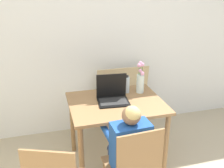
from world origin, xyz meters
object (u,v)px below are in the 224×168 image
at_px(person_seated, 128,144).
at_px(water_bottle, 127,84).
at_px(laptop, 112,95).
at_px(flower_vase, 140,80).

distance_m(person_seated, water_bottle, 0.83).
bearing_deg(laptop, person_seated, -87.53).
bearing_deg(flower_vase, water_bottle, 165.03).
bearing_deg(water_bottle, flower_vase, -14.97).
xyz_separation_m(laptop, flower_vase, (0.35, 0.12, 0.08)).
bearing_deg(laptop, water_bottle, 43.02).
height_order(laptop, flower_vase, flower_vase).
height_order(person_seated, water_bottle, person_seated).
height_order(person_seated, laptop, laptop).
bearing_deg(flower_vase, laptop, -161.16).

